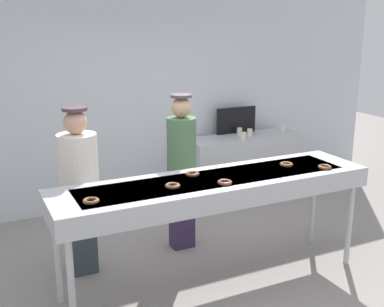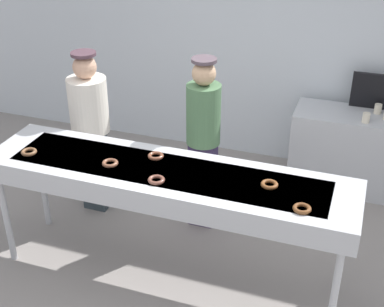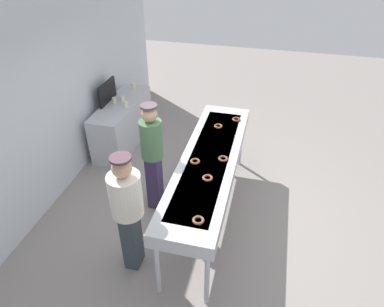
% 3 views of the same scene
% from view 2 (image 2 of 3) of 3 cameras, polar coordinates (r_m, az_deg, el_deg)
% --- Properties ---
extents(ground_plane, '(16.00, 16.00, 0.00)m').
position_cam_2_polar(ground_plane, '(4.80, -2.44, -12.51)').
color(ground_plane, gray).
extents(back_wall, '(8.00, 0.12, 3.07)m').
position_cam_2_polar(back_wall, '(6.15, 5.75, 13.24)').
color(back_wall, silver).
rests_on(back_wall, ground).
extents(fryer_conveyor, '(2.98, 0.72, 1.04)m').
position_cam_2_polar(fryer_conveyor, '(4.24, -2.71, -2.84)').
color(fryer_conveyor, '#B7BABF').
rests_on(fryer_conveyor, ground).
extents(chocolate_donut_0, '(0.18, 0.18, 0.03)m').
position_cam_2_polar(chocolate_donut_0, '(4.30, -8.70, -1.02)').
color(chocolate_donut_0, brown).
rests_on(chocolate_donut_0, fryer_conveyor).
extents(chocolate_donut_1, '(0.18, 0.18, 0.03)m').
position_cam_2_polar(chocolate_donut_1, '(4.61, -16.93, 0.16)').
color(chocolate_donut_1, brown).
rests_on(chocolate_donut_1, fryer_conveyor).
extents(chocolate_donut_2, '(0.16, 0.16, 0.03)m').
position_cam_2_polar(chocolate_donut_2, '(4.02, 8.23, -3.27)').
color(chocolate_donut_2, brown).
rests_on(chocolate_donut_2, fryer_conveyor).
extents(chocolate_donut_3, '(0.13, 0.13, 0.03)m').
position_cam_2_polar(chocolate_donut_3, '(3.79, 11.60, -5.75)').
color(chocolate_donut_3, brown).
rests_on(chocolate_donut_3, fryer_conveyor).
extents(chocolate_donut_4, '(0.18, 0.18, 0.03)m').
position_cam_2_polar(chocolate_donut_4, '(4.04, -3.81, -2.82)').
color(chocolate_donut_4, brown).
rests_on(chocolate_donut_4, fryer_conveyor).
extents(chocolate_donut_5, '(0.15, 0.15, 0.03)m').
position_cam_2_polar(chocolate_donut_5, '(4.36, -3.88, -0.26)').
color(chocolate_donut_5, brown).
rests_on(chocolate_donut_5, fryer_conveyor).
extents(worker_baker, '(0.31, 0.31, 1.69)m').
position_cam_2_polar(worker_baker, '(4.90, 1.20, 1.75)').
color(worker_baker, '#34274B').
rests_on(worker_baker, ground).
extents(worker_assistant, '(0.37, 0.37, 1.65)m').
position_cam_2_polar(worker_assistant, '(5.23, -10.77, 3.30)').
color(worker_assistant, '#303C42').
rests_on(worker_assistant, ground).
extents(prep_counter, '(1.67, 0.55, 0.86)m').
position_cam_2_polar(prep_counter, '(5.98, 18.52, -0.08)').
color(prep_counter, '#B7BABF').
rests_on(prep_counter, ground).
extents(paper_cup_0, '(0.07, 0.07, 0.10)m').
position_cam_2_polar(paper_cup_0, '(5.62, 18.01, 3.64)').
color(paper_cup_0, beige).
rests_on(paper_cup_0, prep_counter).
extents(paper_cup_1, '(0.07, 0.07, 0.10)m').
position_cam_2_polar(paper_cup_1, '(5.87, 19.15, 4.51)').
color(paper_cup_1, beige).
rests_on(paper_cup_1, prep_counter).
extents(menu_display, '(0.62, 0.04, 0.38)m').
position_cam_2_polar(menu_display, '(5.93, 19.55, 6.16)').
color(menu_display, black).
rests_on(menu_display, prep_counter).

